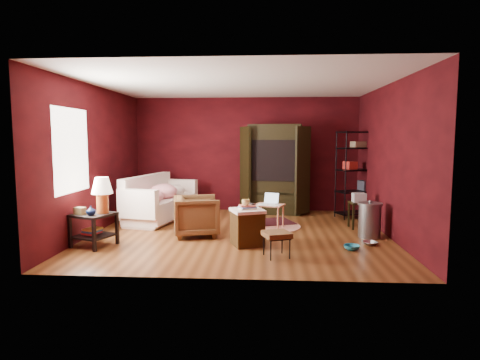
# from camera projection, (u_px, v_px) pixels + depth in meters

# --- Properties ---
(room) EXTENTS (5.54, 5.04, 2.84)m
(room) POSITION_uv_depth(u_px,v_px,m) (237.00, 160.00, 7.48)
(room) COLOR brown
(room) RESTS_ON ground
(sofa) EXTENTS (0.94, 2.03, 0.76)m
(sofa) POSITION_uv_depth(u_px,v_px,m) (159.00, 203.00, 8.81)
(sofa) COLOR white
(sofa) RESTS_ON ground
(armchair) EXTENTS (0.91, 0.95, 0.81)m
(armchair) POSITION_uv_depth(u_px,v_px,m) (197.00, 214.00, 7.42)
(armchair) COLOR black
(armchair) RESTS_ON ground
(pet_bowl_steel) EXTENTS (0.24, 0.15, 0.24)m
(pet_bowl_steel) POSITION_uv_depth(u_px,v_px,m) (370.00, 238.00, 6.79)
(pet_bowl_steel) COLOR #B4B6BB
(pet_bowl_steel) RESTS_ON ground
(pet_bowl_turquoise) EXTENTS (0.27, 0.13, 0.26)m
(pet_bowl_turquoise) POSITION_uv_depth(u_px,v_px,m) (352.00, 242.00, 6.49)
(pet_bowl_turquoise) COLOR teal
(pet_bowl_turquoise) RESTS_ON ground
(vase) EXTENTS (0.19, 0.20, 0.15)m
(vase) POSITION_uv_depth(u_px,v_px,m) (91.00, 211.00, 6.51)
(vase) COLOR #0B183B
(vase) RESTS_ON side_table
(mug) EXTENTS (0.16, 0.14, 0.13)m
(mug) POSITION_uv_depth(u_px,v_px,m) (246.00, 202.00, 6.66)
(mug) COLOR #DCC06B
(mug) RESTS_ON hamper
(side_table) EXTENTS (0.75, 0.75, 1.16)m
(side_table) POSITION_uv_depth(u_px,v_px,m) (98.00, 205.00, 6.69)
(side_table) COLOR black
(side_table) RESTS_ON ground
(sofa_cushions) EXTENTS (1.31, 2.29, 0.90)m
(sofa_cushions) POSITION_uv_depth(u_px,v_px,m) (159.00, 200.00, 8.82)
(sofa_cushions) COLOR white
(sofa_cushions) RESTS_ON sofa
(hamper) EXTENTS (0.65, 0.65, 0.71)m
(hamper) POSITION_uv_depth(u_px,v_px,m) (247.00, 226.00, 6.76)
(hamper) COLOR #462A10
(hamper) RESTS_ON ground
(footstool) EXTENTS (0.49, 0.49, 0.39)m
(footstool) POSITION_uv_depth(u_px,v_px,m) (277.00, 235.00, 6.08)
(footstool) COLOR black
(footstool) RESTS_ON ground
(rug_round) EXTENTS (1.42, 1.42, 0.01)m
(rug_round) POSITION_uv_depth(u_px,v_px,m) (269.00, 226.00, 8.25)
(rug_round) COLOR beige
(rug_round) RESTS_ON ground
(rug_oriental) EXTENTS (1.34, 1.11, 0.01)m
(rug_oriental) POSITION_uv_depth(u_px,v_px,m) (265.00, 222.00, 8.58)
(rug_oriental) COLOR #4E141C
(rug_oriental) RESTS_ON ground
(laptop_desk) EXTENTS (0.66, 0.58, 0.69)m
(laptop_desk) POSITION_uv_depth(u_px,v_px,m) (269.00, 207.00, 8.08)
(laptop_desk) COLOR tan
(laptop_desk) RESTS_ON ground
(tv_armoire) EXTENTS (1.66, 1.02, 2.13)m
(tv_armoire) POSITION_uv_depth(u_px,v_px,m) (275.00, 167.00, 9.58)
(tv_armoire) COLOR black
(tv_armoire) RESTS_ON ground
(wire_shelving) EXTENTS (1.04, 0.75, 1.96)m
(wire_shelving) POSITION_uv_depth(u_px,v_px,m) (359.00, 170.00, 9.08)
(wire_shelving) COLOR black
(wire_shelving) RESTS_ON ground
(small_stand) EXTENTS (0.38, 0.38, 0.71)m
(small_stand) POSITION_uv_depth(u_px,v_px,m) (359.00, 202.00, 8.01)
(small_stand) COLOR black
(small_stand) RESTS_ON ground
(trash_can) EXTENTS (0.52, 0.52, 0.69)m
(trash_can) POSITION_uv_depth(u_px,v_px,m) (370.00, 220.00, 7.30)
(trash_can) COLOR gray
(trash_can) RESTS_ON ground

